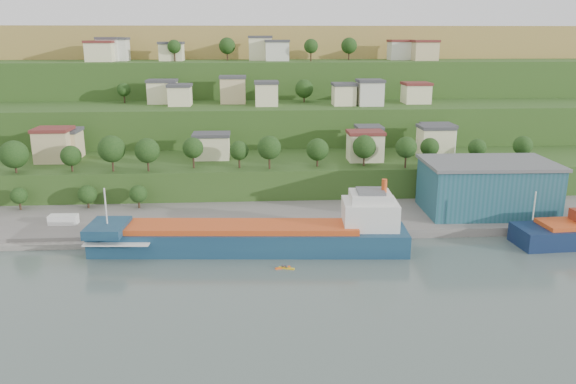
{
  "coord_description": "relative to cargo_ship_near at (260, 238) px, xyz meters",
  "views": [
    {
      "loc": [
        -5.28,
        -101.65,
        43.83
      ],
      "look_at": [
        2.31,
        15.0,
        11.37
      ],
      "focal_mm": 35.0,
      "sensor_mm": 36.0,
      "label": 1
    }
  ],
  "objects": [
    {
      "name": "dinghy",
      "position": [
        -42.35,
        10.72,
        -1.14
      ],
      "size": [
        3.94,
        2.28,
        0.74
      ],
      "primitive_type": "cube",
      "rotation": [
        0.0,
        0.0,
        -0.25
      ],
      "color": "silver",
      "rests_on": "pebble_beach"
    },
    {
      "name": "quay",
      "position": [
        23.94,
        17.76,
        -2.72
      ],
      "size": [
        220.0,
        26.0,
        4.0
      ],
      "primitive_type": "cube",
      "color": "slate",
      "rests_on": "ground"
    },
    {
      "name": "ground",
      "position": [
        3.94,
        -10.24,
        -2.72
      ],
      "size": [
        500.0,
        500.0,
        0.0
      ],
      "primitive_type": "plane",
      "color": "#485852",
      "rests_on": "ground"
    },
    {
      "name": "caravan",
      "position": [
        -45.12,
        14.11,
        -0.02
      ],
      "size": [
        6.5,
        2.86,
        3.0
      ],
      "primitive_type": "cube",
      "rotation": [
        0.0,
        0.0,
        -0.03
      ],
      "color": "white",
      "rests_on": "pebble_beach"
    },
    {
      "name": "pebble_beach",
      "position": [
        -51.06,
        11.76,
        -2.72
      ],
      "size": [
        40.0,
        18.0,
        2.4
      ],
      "primitive_type": "cube",
      "color": "slate",
      "rests_on": "ground"
    },
    {
      "name": "kayak_orange",
      "position": [
        4.27,
        -10.08,
        -2.49
      ],
      "size": [
        3.09,
        1.45,
        0.77
      ],
      "rotation": [
        0.0,
        0.0,
        0.31
      ],
      "color": "#F95716",
      "rests_on": "ground"
    },
    {
      "name": "cargo_ship_near",
      "position": [
        0.0,
        0.0,
        0.0
      ],
      "size": [
        66.75,
        14.81,
        17.01
      ],
      "rotation": [
        0.0,
        0.0,
        -0.07
      ],
      "color": "#132E4A",
      "rests_on": "ground"
    },
    {
      "name": "warehouse",
      "position": [
        55.84,
        17.09,
        5.72
      ],
      "size": [
        31.5,
        19.83,
        12.8
      ],
      "rotation": [
        0.0,
        0.0,
        -0.03
      ],
      "color": "#1E505A",
      "rests_on": "quay"
    },
    {
      "name": "kayak_yellow",
      "position": [
        4.97,
        -10.41,
        -2.48
      ],
      "size": [
        3.19,
        1.65,
        0.8
      ],
      "rotation": [
        0.0,
        0.0,
        -0.36
      ],
      "color": "yellow",
      "rests_on": "ground"
    },
    {
      "name": "hillside",
      "position": [
        3.93,
        158.49,
        -2.64
      ],
      "size": [
        360.0,
        210.8,
        96.0
      ],
      "color": "#284719",
      "rests_on": "ground"
    }
  ]
}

